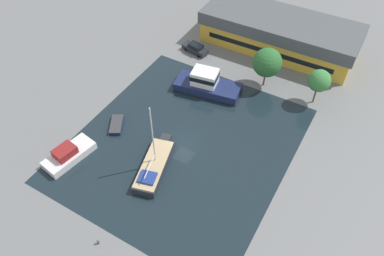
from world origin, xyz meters
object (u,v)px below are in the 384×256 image
object	(u,v)px
warehouse_building	(279,33)
quay_tree_by_water	(319,81)
quay_tree_near_building	(267,63)
sailboat_moored	(155,165)
parked_car	(195,48)
motor_cruiser	(207,84)
cabin_boat	(68,154)
small_dinghy	(116,125)

from	to	relation	value
warehouse_building	quay_tree_by_water	bearing A→B (deg)	-48.19
quay_tree_near_building	sailboat_moored	world-z (taller)	sailboat_moored
quay_tree_near_building	sailboat_moored	size ratio (longest dim) A/B	0.64
quay_tree_near_building	parked_car	bearing A→B (deg)	170.81
warehouse_building	parked_car	xyz separation A→B (m)	(-11.92, -8.93, -2.04)
motor_cruiser	cabin_boat	distance (m)	23.23
quay_tree_near_building	cabin_boat	size ratio (longest dim) A/B	0.91
quay_tree_by_water	cabin_boat	bearing A→B (deg)	-132.24
quay_tree_near_building	motor_cruiser	world-z (taller)	quay_tree_near_building
parked_car	quay_tree_near_building	bearing A→B (deg)	-89.33
quay_tree_by_water	sailboat_moored	world-z (taller)	sailboat_moored
sailboat_moored	small_dinghy	world-z (taller)	sailboat_moored
sailboat_moored	motor_cruiser	bearing A→B (deg)	80.23
parked_car	warehouse_building	bearing A→B (deg)	-43.31
quay_tree_near_building	parked_car	distance (m)	14.61
parked_car	sailboat_moored	world-z (taller)	sailboat_moored
warehouse_building	motor_cruiser	size ratio (longest dim) A/B	2.51
parked_car	cabin_boat	bearing A→B (deg)	-175.06
motor_cruiser	small_dinghy	world-z (taller)	motor_cruiser
motor_cruiser	small_dinghy	distance (m)	15.42
small_dinghy	cabin_boat	distance (m)	8.07
warehouse_building	parked_car	bearing A→B (deg)	-143.94
quay_tree_near_building	parked_car	size ratio (longest dim) A/B	1.34
warehouse_building	quay_tree_near_building	world-z (taller)	quay_tree_near_building
quay_tree_near_building	sailboat_moored	xyz separation A→B (m)	(-5.75, -22.73, -3.79)
quay_tree_by_water	cabin_boat	size ratio (longest dim) A/B	0.80
small_dinghy	motor_cruiser	bearing A→B (deg)	-149.00
quay_tree_by_water	sailboat_moored	xyz separation A→B (m)	(-13.90, -22.79, -3.55)
motor_cruiser	cabin_boat	size ratio (longest dim) A/B	1.48
cabin_boat	small_dinghy	bearing A→B (deg)	86.67
motor_cruiser	quay_tree_near_building	bearing A→B (deg)	-61.49
quay_tree_near_building	motor_cruiser	bearing A→B (deg)	-141.73
small_dinghy	cabin_boat	world-z (taller)	cabin_boat
sailboat_moored	motor_cruiser	size ratio (longest dim) A/B	0.96
warehouse_building	sailboat_moored	distance (m)	34.19
quay_tree_by_water	motor_cruiser	distance (m)	16.78
sailboat_moored	small_dinghy	distance (m)	9.65
parked_car	cabin_boat	world-z (taller)	cabin_boat
quay_tree_near_building	cabin_boat	world-z (taller)	quay_tree_near_building
sailboat_moored	cabin_boat	size ratio (longest dim) A/B	1.42
warehouse_building	motor_cruiser	distance (m)	17.82
warehouse_building	small_dinghy	world-z (taller)	warehouse_building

